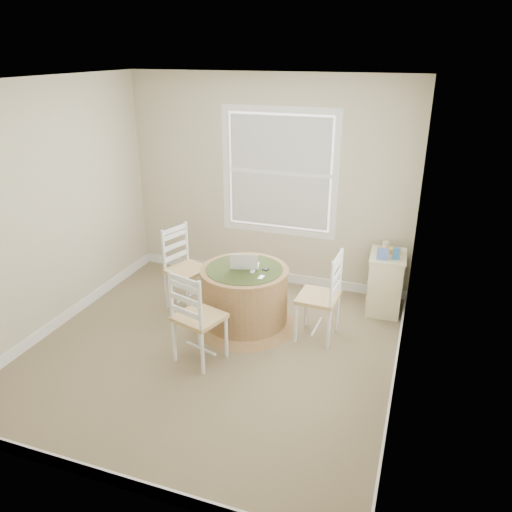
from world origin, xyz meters
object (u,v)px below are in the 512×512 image
(chair_left, at_px, (187,269))
(corner_chest, at_px, (385,282))
(chair_near, at_px, (199,317))
(chair_right, at_px, (318,297))
(round_table, at_px, (245,294))
(laptop, at_px, (245,265))

(chair_left, bearing_deg, corner_chest, -55.14)
(chair_left, xyz_separation_m, corner_chest, (2.19, 0.66, -0.12))
(chair_near, relative_size, chair_right, 1.00)
(round_table, relative_size, chair_near, 1.19)
(round_table, distance_m, chair_right, 0.81)
(chair_right, bearing_deg, chair_near, -48.90)
(chair_near, relative_size, corner_chest, 1.35)
(chair_left, relative_size, chair_near, 1.00)
(round_table, bearing_deg, laptop, 106.78)
(round_table, height_order, corner_chest, corner_chest)
(round_table, relative_size, laptop, 3.22)
(chair_right, height_order, laptop, chair_right)
(chair_left, height_order, corner_chest, chair_left)
(chair_near, bearing_deg, laptop, -84.49)
(chair_right, relative_size, corner_chest, 1.35)
(chair_left, relative_size, corner_chest, 1.35)
(chair_left, height_order, chair_right, same)
(corner_chest, bearing_deg, laptop, -153.06)
(round_table, height_order, chair_right, chair_right)
(chair_near, distance_m, chair_right, 1.25)
(chair_left, height_order, chair_near, same)
(round_table, xyz_separation_m, chair_right, (0.81, 0.01, 0.10))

